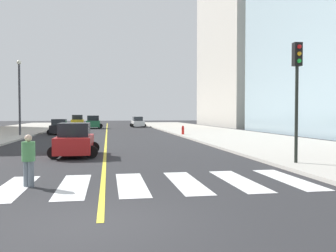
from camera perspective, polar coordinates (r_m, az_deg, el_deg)
ground_plane at (r=7.83m, az=-10.71°, el=-14.93°), size 220.00×220.00×0.00m
sidewalk_kerb_east at (r=30.09m, az=14.10°, el=-2.27°), size 10.00×120.00×0.15m
crosswalk_paint at (r=11.71m, az=-10.30°, el=-9.21°), size 13.50×4.00×0.01m
lane_divider_paint at (r=47.54m, az=-9.71°, el=-0.78°), size 0.16×80.00×0.01m
parking_garage_concrete at (r=69.61m, az=14.48°, el=11.91°), size 18.00×24.00×28.69m
car_red_nearest at (r=19.81m, az=-14.55°, el=-2.25°), size 2.51×3.99×1.78m
car_white_second at (r=60.46m, az=-4.82°, el=0.60°), size 2.57×4.00×1.75m
car_green_third at (r=55.83m, az=-11.76°, el=0.56°), size 2.77×4.44×1.98m
car_black_fourth at (r=41.04m, az=-16.85°, el=-0.18°), size 2.36×3.77×1.68m
car_yellow_fifth at (r=64.67m, az=-14.16°, el=0.76°), size 2.99×4.68×2.06m
traffic_light_near_corner at (r=16.47m, az=19.81°, el=7.04°), size 0.36×0.41×5.16m
pedestrian_crossing at (r=11.94m, az=-21.27°, el=-4.77°), size 0.40×0.40×1.62m
fire_hydrant at (r=36.77m, az=2.39°, el=-0.66°), size 0.26×0.26×0.89m
street_lamp at (r=38.52m, az=-22.52°, el=5.17°), size 0.44×0.44×7.40m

